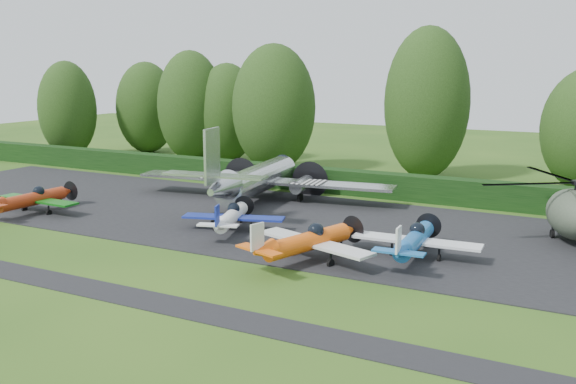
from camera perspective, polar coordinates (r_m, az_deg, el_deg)
The scene contains 16 objects.
ground at distance 35.54m, azimuth -7.85°, elevation -6.12°, with size 160.00×160.00×0.00m, color #254B15.
apron at distance 43.75m, azimuth -0.26°, elevation -2.68°, with size 70.00×18.00×0.01m, color black.
taxiway_verge at distance 31.12m, azimuth -14.31°, elevation -8.93°, with size 70.00×2.00×0.00m, color black.
hedgerow at distance 53.49m, azimuth 5.24°, elevation -0.15°, with size 90.00×1.60×2.00m, color black.
transport_plane at distance 49.58m, azimuth -2.85°, elevation 1.19°, with size 21.03×16.13×6.74m.
light_plane_red at distance 49.37m, azimuth -21.76°, elevation -0.56°, with size 6.96×7.31×2.67m.
light_plane_white at distance 40.97m, azimuth -5.02°, elevation -2.18°, with size 6.57×6.91×2.52m.
light_plane_orange at distance 34.70m, azimuth 1.79°, elevation -4.38°, with size 7.49×7.87×2.88m.
light_plane_blue at distance 35.81m, azimuth 11.18°, elevation -4.20°, with size 7.11×7.47×2.73m.
helicopter at distance 41.90m, azimuth 24.16°, elevation -1.46°, with size 11.78×13.80×3.80m.
tree_1 at distance 70.85m, azimuth -5.40°, elevation 7.03°, with size 6.78×6.78×10.74m.
tree_5 at distance 78.13m, azimuth -19.02°, elevation 6.95°, with size 6.51×6.51×10.98m.
tree_6 at distance 61.01m, azimuth 12.23°, elevation 7.70°, with size 7.83×7.83×14.05m.
tree_7 at distance 71.90m, azimuth -8.64°, elevation 7.56°, with size 7.33×7.33×12.09m.
tree_8 at distance 79.45m, azimuth -12.47°, elevation 7.33°, with size 7.19×7.19×10.89m.
tree_9 at distance 63.99m, azimuth -1.26°, elevation 7.46°, with size 8.28×8.28×12.60m.
Camera 1 is at (19.81, -27.54, 10.58)m, focal length 40.00 mm.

